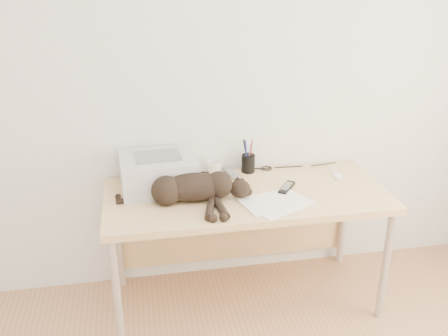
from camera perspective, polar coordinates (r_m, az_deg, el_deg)
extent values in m
plane|color=white|center=(2.98, 1.21, 9.92)|extent=(3.50, 0.00, 3.50)
cube|color=#D7B47D|center=(2.85, 2.58, -3.18)|extent=(1.60, 0.70, 0.04)
cylinder|color=#B6B6B9|center=(2.73, -12.11, -14.16)|extent=(0.04, 0.04, 0.70)
cylinder|color=#B6B6B9|center=(3.03, 17.98, -10.64)|extent=(0.04, 0.04, 0.70)
cylinder|color=#B6B6B9|center=(3.23, -11.99, -7.79)|extent=(0.04, 0.04, 0.70)
cylinder|color=#B6B6B9|center=(3.49, 13.49, -5.44)|extent=(0.04, 0.04, 0.70)
cube|color=#D7B47D|center=(3.28, 1.19, -5.72)|extent=(1.48, 0.02, 0.60)
cube|color=silver|center=(2.88, -7.50, -0.49)|extent=(0.45, 0.39, 0.19)
cube|color=black|center=(2.88, -7.51, -0.32)|extent=(0.36, 0.04, 0.11)
cube|color=slate|center=(2.84, -7.60, 1.37)|extent=(0.27, 0.20, 0.01)
cube|color=white|center=(2.72, 6.36, -4.05)|extent=(0.40, 0.36, 0.00)
cube|color=white|center=(2.73, 5.63, -3.86)|extent=(0.38, 0.31, 0.00)
ellipsoid|color=black|center=(2.72, -3.36, -2.21)|extent=(0.39, 0.17, 0.16)
sphere|color=black|center=(2.70, -6.60, -2.60)|extent=(0.17, 0.17, 0.17)
ellipsoid|color=black|center=(2.74, 1.85, -2.40)|extent=(0.12, 0.11, 0.10)
cone|color=black|center=(2.77, 1.56, -1.23)|extent=(0.04, 0.05, 0.05)
cone|color=black|center=(2.77, 2.14, -1.37)|extent=(0.04, 0.06, 0.05)
cylinder|color=black|center=(2.62, -1.59, -4.59)|extent=(0.05, 0.22, 0.04)
cylinder|color=black|center=(2.63, -0.39, -4.51)|extent=(0.05, 0.22, 0.04)
cylinder|color=black|center=(2.78, -9.78, -3.39)|extent=(0.24, 0.04, 0.03)
imported|color=white|center=(3.04, -1.08, 0.00)|extent=(0.14, 0.14, 0.09)
cylinder|color=black|center=(3.09, 2.78, 0.53)|extent=(0.08, 0.08, 0.11)
cylinder|color=#990C0C|center=(3.06, 2.58, 1.85)|extent=(0.01, 0.01, 0.15)
cylinder|color=navy|center=(3.07, 2.98, 1.94)|extent=(0.01, 0.01, 0.15)
cylinder|color=black|center=(3.05, 2.86, 1.78)|extent=(0.01, 0.01, 0.15)
cube|color=slate|center=(3.05, 0.99, -0.69)|extent=(0.09, 0.19, 0.02)
cube|color=black|center=(2.89, 7.18, -2.24)|extent=(0.14, 0.17, 0.02)
ellipsoid|color=white|center=(3.11, 12.79, -0.69)|extent=(0.08, 0.11, 0.03)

